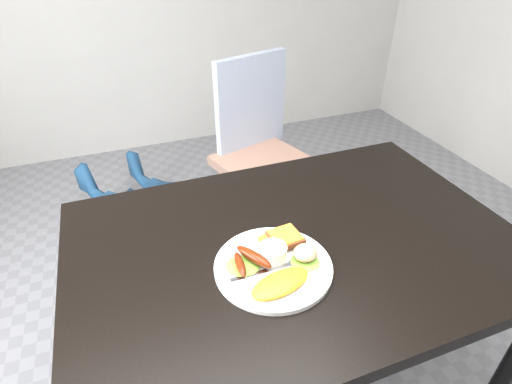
% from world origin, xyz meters
% --- Properties ---
extents(dining_table, '(1.20, 0.80, 0.04)m').
position_xyz_m(dining_table, '(0.00, 0.00, 0.73)').
color(dining_table, black).
rests_on(dining_table, ground).
extents(dining_chair, '(0.52, 0.52, 0.05)m').
position_xyz_m(dining_chair, '(0.26, 0.90, 0.45)').
color(dining_chair, tan).
rests_on(dining_chair, ground).
extents(person, '(0.70, 0.58, 1.67)m').
position_xyz_m(person, '(-0.23, 0.75, 0.83)').
color(person, navy).
rests_on(person, ground).
extents(plate, '(0.29, 0.29, 0.01)m').
position_xyz_m(plate, '(-0.10, -0.08, 0.76)').
color(plate, white).
rests_on(plate, dining_table).
extents(lettuce_left, '(0.11, 0.10, 0.01)m').
position_xyz_m(lettuce_left, '(-0.17, -0.06, 0.77)').
color(lettuce_left, '#6B9E2D').
rests_on(lettuce_left, plate).
extents(lettuce_right, '(0.09, 0.09, 0.01)m').
position_xyz_m(lettuce_right, '(-0.03, -0.10, 0.77)').
color(lettuce_right, '#5D9D2C').
rests_on(lettuce_right, plate).
extents(omelette, '(0.17, 0.10, 0.02)m').
position_xyz_m(omelette, '(-0.11, -0.15, 0.77)').
color(omelette, orange).
rests_on(omelette, plate).
extents(sausage_a, '(0.03, 0.09, 0.02)m').
position_xyz_m(sausage_a, '(-0.18, -0.07, 0.78)').
color(sausage_a, '#5E2B0A').
rests_on(sausage_a, lettuce_left).
extents(sausage_b, '(0.08, 0.11, 0.03)m').
position_xyz_m(sausage_b, '(-0.14, -0.06, 0.78)').
color(sausage_b, '#5A210F').
rests_on(sausage_b, lettuce_left).
extents(ramekin, '(0.08, 0.08, 0.04)m').
position_xyz_m(ramekin, '(-0.09, -0.06, 0.78)').
color(ramekin, white).
rests_on(ramekin, plate).
extents(toast_a, '(0.09, 0.09, 0.01)m').
position_xyz_m(toast_a, '(-0.06, -0.01, 0.77)').
color(toast_a, olive).
rests_on(toast_a, plate).
extents(toast_b, '(0.09, 0.09, 0.01)m').
position_xyz_m(toast_b, '(-0.04, -0.02, 0.78)').
color(toast_b, brown).
rests_on(toast_b, toast_a).
extents(potato_salad, '(0.08, 0.08, 0.03)m').
position_xyz_m(potato_salad, '(-0.02, -0.09, 0.79)').
color(potato_salad, beige).
rests_on(potato_salad, lettuce_right).
extents(fork, '(0.15, 0.01, 0.00)m').
position_xyz_m(fork, '(-0.14, -0.10, 0.76)').
color(fork, '#ADAFB7').
rests_on(fork, plate).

